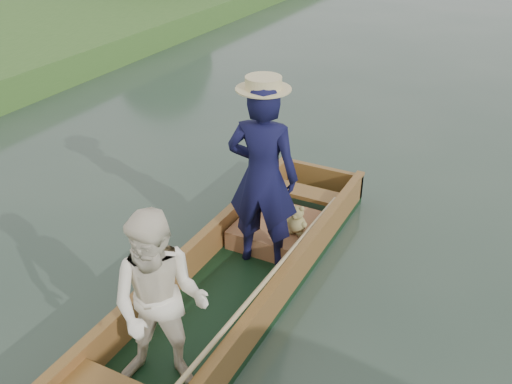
% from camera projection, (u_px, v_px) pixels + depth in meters
% --- Properties ---
extents(ground, '(120.00, 120.00, 0.00)m').
position_uv_depth(ground, '(228.00, 302.00, 5.64)').
color(ground, '#283D30').
rests_on(ground, ground).
extents(punt, '(1.12, 5.30, 2.08)m').
position_uv_depth(punt, '(227.00, 252.00, 5.27)').
color(punt, black).
rests_on(punt, ground).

